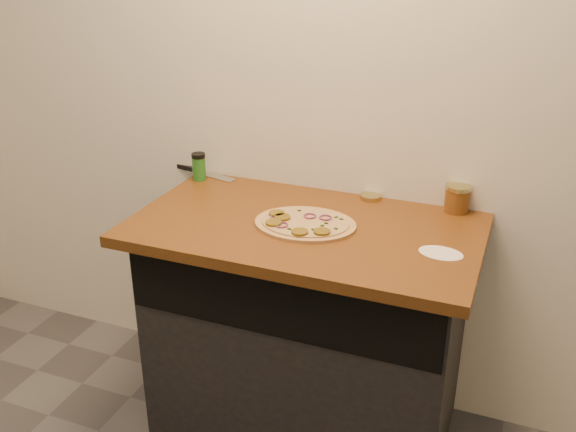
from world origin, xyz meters
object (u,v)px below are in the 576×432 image
at_px(salsa_jar, 457,198).
at_px(chefs_knife, 196,171).
at_px(pizza, 304,223).
at_px(spice_shaker, 199,167).

bearing_deg(salsa_jar, chefs_knife, 178.95).
relative_size(pizza, salsa_jar, 3.77).
distance_m(chefs_knife, salsa_jar, 1.08).
relative_size(salsa_jar, spice_shaker, 0.90).
relative_size(chefs_knife, spice_shaker, 3.05).
bearing_deg(chefs_knife, spice_shaker, -51.94).
bearing_deg(pizza, salsa_jar, 34.26).
height_order(pizza, salsa_jar, salsa_jar).
bearing_deg(spice_shaker, chefs_knife, 128.06).
bearing_deg(chefs_knife, salsa_jar, -1.05).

